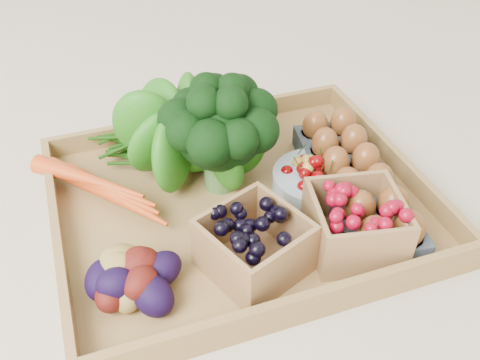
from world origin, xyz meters
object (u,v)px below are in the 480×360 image
object	(u,v)px
broccoli	(220,150)
cherry_bowl	(315,182)
egg_carton	(354,187)
tray	(240,206)

from	to	relation	value
broccoli	cherry_bowl	world-z (taller)	broccoli
broccoli	cherry_bowl	size ratio (longest dim) A/B	1.31
broccoli	egg_carton	world-z (taller)	broccoli
tray	broccoli	size ratio (longest dim) A/B	3.17
tray	egg_carton	size ratio (longest dim) A/B	1.77
broccoli	egg_carton	distance (m)	0.21
cherry_bowl	egg_carton	xyz separation A→B (m)	(0.05, -0.03, 0.00)
tray	egg_carton	world-z (taller)	egg_carton
cherry_bowl	egg_carton	distance (m)	0.06
broccoli	cherry_bowl	xyz separation A→B (m)	(0.13, -0.06, -0.05)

